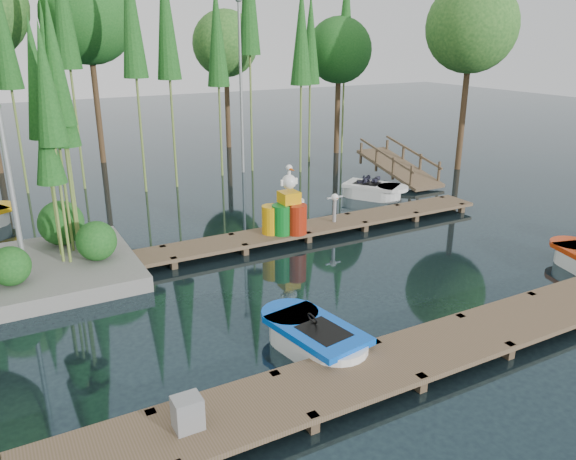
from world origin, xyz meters
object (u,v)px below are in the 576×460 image
boat_blue (315,339)px  utility_cabinet (188,413)px  drum_cluster (291,212)px  yellow_barrel (271,220)px

boat_blue → utility_cabinet: 3.29m
boat_blue → drum_cluster: bearing=55.9°
boat_blue → yellow_barrel: (1.97, 5.66, 0.47)m
utility_cabinet → drum_cluster: 8.80m
boat_blue → utility_cabinet: (-2.99, -1.34, 0.31)m
boat_blue → yellow_barrel: bearing=61.4°
utility_cabinet → yellow_barrel: (4.95, 7.00, 0.16)m
boat_blue → drum_cluster: size_ratio=1.35×
utility_cabinet → drum_cluster: drum_cluster is taller
utility_cabinet → yellow_barrel: yellow_barrel is taller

